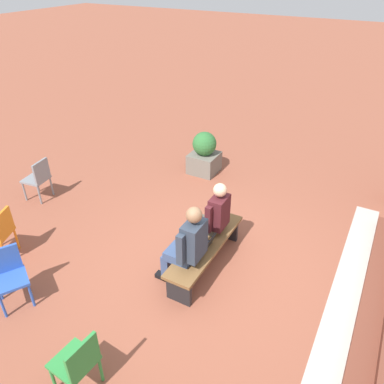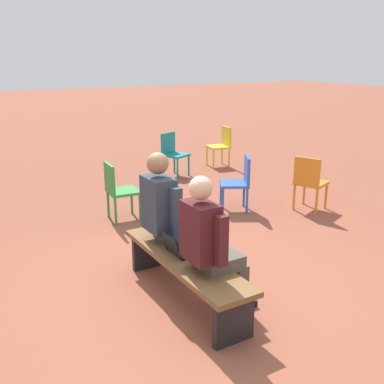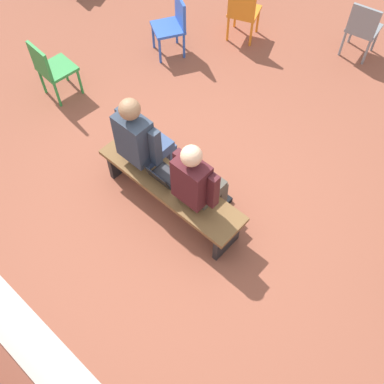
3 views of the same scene
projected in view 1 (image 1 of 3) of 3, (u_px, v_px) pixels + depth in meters
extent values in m
plane|color=brown|center=(206.00, 267.00, 5.80)|extent=(60.00, 60.00, 0.00)
cube|color=#B7B2A8|center=(339.00, 316.00, 5.00)|extent=(5.79, 0.40, 0.01)
cube|color=brown|center=(381.00, 328.00, 4.76)|extent=(4.99, 0.60, 0.15)
cube|color=brown|center=(206.00, 245.00, 5.60)|extent=(1.80, 0.44, 0.05)
cube|color=black|center=(227.00, 228.00, 6.32)|extent=(0.06, 0.37, 0.40)
cube|color=black|center=(179.00, 291.00, 5.13)|extent=(0.06, 0.37, 0.40)
cube|color=#4C473D|center=(207.00, 225.00, 5.88)|extent=(0.31, 0.37, 0.13)
cube|color=#4C473D|center=(199.00, 233.00, 6.17)|extent=(0.10, 0.11, 0.45)
cube|color=black|center=(196.00, 241.00, 6.29)|extent=(0.10, 0.22, 0.06)
cube|color=#4C473D|center=(194.00, 238.00, 6.04)|extent=(0.10, 0.11, 0.45)
cube|color=black|center=(191.00, 247.00, 6.17)|extent=(0.10, 0.22, 0.06)
cube|color=#47191E|center=(219.00, 212.00, 5.63)|extent=(0.35, 0.22, 0.52)
cube|color=navy|center=(212.00, 212.00, 5.69)|extent=(0.05, 0.01, 0.31)
cube|color=#47191E|center=(221.00, 205.00, 5.83)|extent=(0.08, 0.09, 0.44)
cube|color=#47191E|center=(209.00, 219.00, 5.50)|extent=(0.08, 0.09, 0.44)
sphere|color=#DBAD89|center=(220.00, 190.00, 5.42)|extent=(0.20, 0.20, 0.20)
cube|color=#384C75|center=(180.00, 254.00, 5.30)|extent=(0.33, 0.39, 0.14)
cube|color=#384C75|center=(172.00, 261.00, 5.60)|extent=(0.11, 0.12, 0.45)
cube|color=black|center=(169.00, 269.00, 5.72)|extent=(0.11, 0.24, 0.07)
cube|color=#384C75|center=(166.00, 268.00, 5.46)|extent=(0.11, 0.12, 0.45)
cube|color=black|center=(163.00, 276.00, 5.59)|extent=(0.11, 0.24, 0.07)
cube|color=#2D3847|center=(194.00, 240.00, 5.03)|extent=(0.37, 0.24, 0.55)
cube|color=#2D3847|center=(198.00, 230.00, 5.24)|extent=(0.09, 0.10, 0.47)
cube|color=#2D3847|center=(181.00, 250.00, 4.89)|extent=(0.09, 0.10, 0.47)
sphere|color=#8C6647|center=(194.00, 215.00, 4.81)|extent=(0.22, 0.22, 0.22)
cube|color=black|center=(201.00, 245.00, 5.54)|extent=(0.32, 0.22, 0.02)
cube|color=#2D2D33|center=(200.00, 245.00, 5.53)|extent=(0.29, 0.15, 0.00)
cube|color=black|center=(209.00, 243.00, 5.42)|extent=(0.32, 0.07, 0.19)
cube|color=#33519E|center=(209.00, 243.00, 5.43)|extent=(0.28, 0.06, 0.17)
cube|color=#2D893D|center=(74.00, 362.00, 3.98)|extent=(0.45, 0.45, 0.04)
cube|color=#2D893D|center=(83.00, 358.00, 3.78)|extent=(0.40, 0.07, 0.40)
cylinder|color=#2D893D|center=(78.00, 353.00, 4.31)|extent=(0.04, 0.04, 0.40)
cylinder|color=#2D893D|center=(53.00, 378.00, 4.06)|extent=(0.04, 0.04, 0.40)
cylinder|color=#2D893D|center=(101.00, 369.00, 4.14)|extent=(0.04, 0.04, 0.40)
cube|color=gray|center=(36.00, 179.00, 7.28)|extent=(0.48, 0.48, 0.04)
cube|color=gray|center=(41.00, 171.00, 7.11)|extent=(0.40, 0.10, 0.40)
cylinder|color=gray|center=(37.00, 183.00, 7.59)|extent=(0.04, 0.04, 0.40)
cylinder|color=gray|center=(25.00, 192.00, 7.31)|extent=(0.04, 0.04, 0.40)
cylinder|color=gray|center=(52.00, 186.00, 7.49)|extent=(0.04, 0.04, 0.40)
cylinder|color=gray|center=(40.00, 195.00, 7.20)|extent=(0.04, 0.04, 0.40)
cube|color=orange|center=(4.00, 224.00, 5.69)|extent=(0.39, 0.18, 0.40)
cylinder|color=orange|center=(17.00, 239.00, 6.08)|extent=(0.04, 0.04, 0.40)
cylinder|color=orange|center=(4.00, 253.00, 5.78)|extent=(0.04, 0.04, 0.40)
cube|color=#2D56B7|center=(11.00, 280.00, 4.99)|extent=(0.57, 0.57, 0.04)
cube|color=#2D56B7|center=(4.00, 260.00, 5.01)|extent=(0.37, 0.23, 0.40)
cylinder|color=#2D56B7|center=(3.00, 306.00, 4.90)|extent=(0.04, 0.04, 0.40)
cylinder|color=#2D56B7|center=(31.00, 295.00, 5.06)|extent=(0.04, 0.04, 0.40)
cylinder|color=#2D56B7|center=(26.00, 279.00, 5.32)|extent=(0.04, 0.04, 0.40)
cube|color=#6B665B|center=(204.00, 163.00, 8.30)|extent=(0.60, 0.60, 0.44)
sphere|color=#2D6B33|center=(204.00, 144.00, 8.05)|extent=(0.52, 0.52, 0.52)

